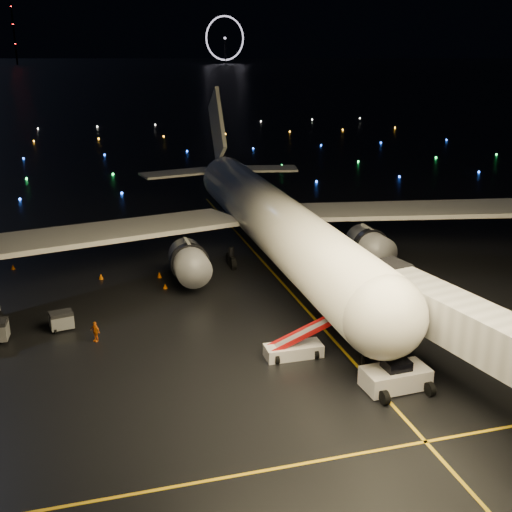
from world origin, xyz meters
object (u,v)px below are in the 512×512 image
at_px(airliner, 265,183).
at_px(crew_c, 95,331).
at_px(pushback_tug, 396,374).
at_px(belt_loader, 294,338).
at_px(baggage_cart_0, 61,321).

relative_size(airliner, crew_c, 35.38).
bearing_deg(crew_c, pushback_tug, 15.63).
height_order(pushback_tug, belt_loader, belt_loader).
relative_size(pushback_tug, baggage_cart_0, 2.45).
bearing_deg(pushback_tug, belt_loader, 126.32).
height_order(airliner, crew_c, airliner).
distance_m(pushback_tug, baggage_cart_0, 27.28).
height_order(airliner, pushback_tug, airliner).
relative_size(belt_loader, crew_c, 3.78).
distance_m(pushback_tug, crew_c, 23.44).
relative_size(belt_loader, baggage_cart_0, 3.47).
xyz_separation_m(airliner, pushback_tug, (0.68, -29.04, -7.36)).
height_order(airliner, baggage_cart_0, airliner).
bearing_deg(airliner, belt_loader, -100.98).
bearing_deg(baggage_cart_0, crew_c, -60.16).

